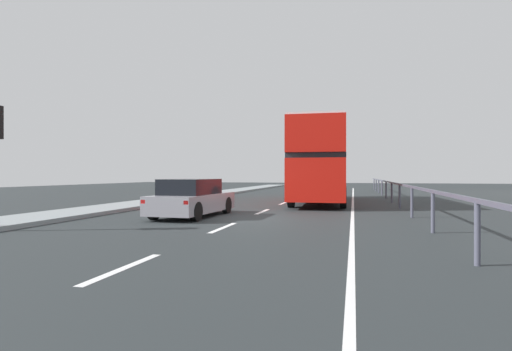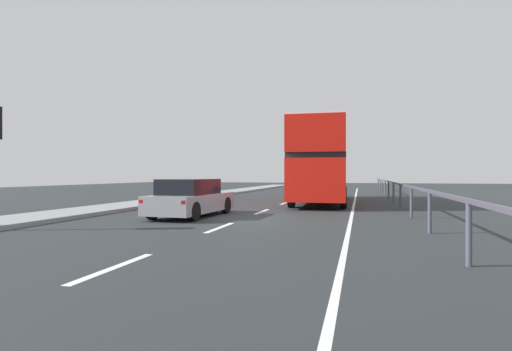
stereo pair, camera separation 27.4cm
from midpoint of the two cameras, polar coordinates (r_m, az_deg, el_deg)
name	(u,v)px [view 2 (the right image)]	position (r m, az deg, el deg)	size (l,w,h in m)	color
ground_plane	(247,219)	(14.14, -0.78, -6.25)	(74.47, 120.00, 0.10)	#262B2D
near_sidewalk_kerb	(86,211)	(17.14, -22.78, -4.74)	(2.31, 80.00, 0.14)	gray
lane_paint_markings	(329,202)	(22.03, 10.84, -3.82)	(3.73, 46.00, 0.01)	silver
bridge_side_railing	(394,186)	(22.63, 19.49, -1.40)	(0.10, 42.00, 1.13)	#4A4B5B
double_decker_bus_red	(322,161)	(21.98, 9.78, 2.01)	(2.95, 10.73, 4.18)	red
hatchback_car_near	(191,198)	(14.62, -8.78, -3.27)	(1.90, 4.28, 1.36)	gray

